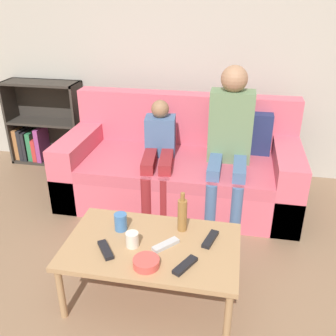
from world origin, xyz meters
name	(u,v)px	position (x,y,z in m)	size (l,w,h in m)	color
wall_back	(196,39)	(0.00, 2.82, 1.30)	(12.00, 0.06, 2.60)	#B7B2A8
couch	(181,168)	(-0.02, 2.16, 0.28)	(2.01, 0.91, 0.87)	#DB5B70
bookshelf	(43,128)	(-1.59, 2.67, 0.37)	(0.78, 0.28, 0.88)	#332D28
coffee_table	(152,249)	(0.01, 0.92, 0.35)	(1.01, 0.62, 0.38)	#A87F56
person_adult	(230,132)	(0.39, 2.07, 0.68)	(0.35, 0.63, 1.20)	#476693
person_child	(159,150)	(-0.18, 2.01, 0.50)	(0.31, 0.65, 0.89)	maroon
cup_near	(121,222)	(-0.21, 1.03, 0.44)	(0.08, 0.08, 0.11)	#3D70B2
cup_far	(132,239)	(-0.09, 0.88, 0.43)	(0.08, 0.08, 0.09)	silver
tv_remote_0	(185,265)	(0.23, 0.76, 0.39)	(0.12, 0.17, 0.02)	black
tv_remote_1	(105,250)	(-0.23, 0.80, 0.39)	(0.14, 0.17, 0.02)	black
tv_remote_2	(210,239)	(0.34, 1.02, 0.39)	(0.09, 0.18, 0.02)	black
tv_remote_3	(166,245)	(0.10, 0.91, 0.39)	(0.15, 0.16, 0.02)	#B7B7BC
snack_bowl	(146,263)	(0.03, 0.73, 0.40)	(0.14, 0.14, 0.05)	#DB4C47
bottle	(182,215)	(0.16, 1.10, 0.49)	(0.06, 0.06, 0.26)	olive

